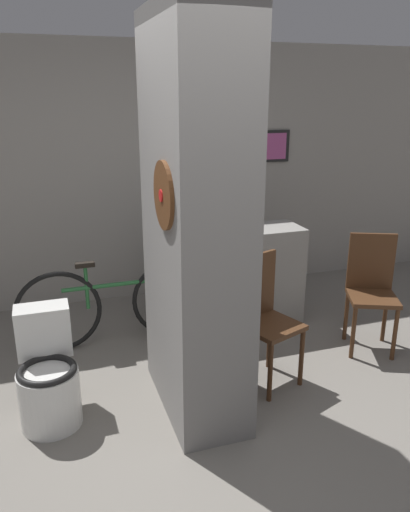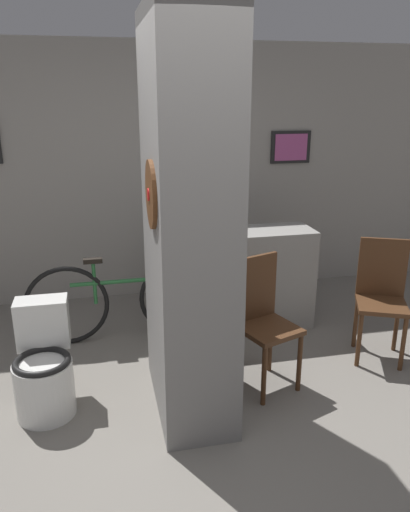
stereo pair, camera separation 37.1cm
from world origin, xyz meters
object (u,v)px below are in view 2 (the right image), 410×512
Objects in this scene: bottle_tall at (219,220)px; toilet at (44,369)px; chair_by_doorway at (381,294)px; chair_near_pillar at (262,317)px; bicycle at (125,300)px.

toilet is at bearing -145.55° from bottle_tall.
chair_by_doorway is (2.65, 0.20, 0.23)m from toilet.
bottle_tall is (-0.08, 1.02, 0.48)m from chair_near_pillar.
chair_by_doorway is at bearing -34.64° from bottle_tall.
bottle_tall reaches higher than toilet.
chair_near_pillar is (1.56, -0.00, 0.23)m from toilet.
bicycle is at bearing 56.99° from toilet.
bicycle is (0.61, 0.94, 0.06)m from toilet.
bicycle is (-0.95, 0.94, -0.17)m from chair_near_pillar.
toilet is 0.44× the size of bicycle.
chair_near_pillar is at bearing -145.41° from chair_by_doorway.
chair_by_doorway is 0.58× the size of bicycle.
toilet is 0.75× the size of chair_by_doorway.
bicycle is 6.16× the size of bottle_tall.
chair_near_pillar is 3.57× the size of bottle_tall.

